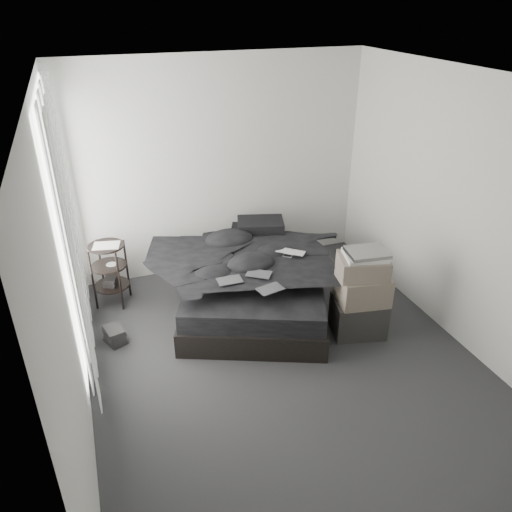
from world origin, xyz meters
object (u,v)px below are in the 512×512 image
object	(u,v)px
laptop	(289,248)
box_lower	(358,316)
bed	(256,295)
side_stand	(110,275)

from	to	relation	value
laptop	box_lower	bearing A→B (deg)	-15.81
bed	box_lower	world-z (taller)	box_lower
box_lower	bed	bearing A→B (deg)	135.57
side_stand	bed	bearing A→B (deg)	-22.27
laptop	box_lower	world-z (taller)	laptop
laptop	box_lower	distance (m)	1.02
bed	side_stand	distance (m)	1.65
bed	laptop	bearing A→B (deg)	7.50
bed	box_lower	bearing A→B (deg)	-21.97
bed	laptop	world-z (taller)	laptop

